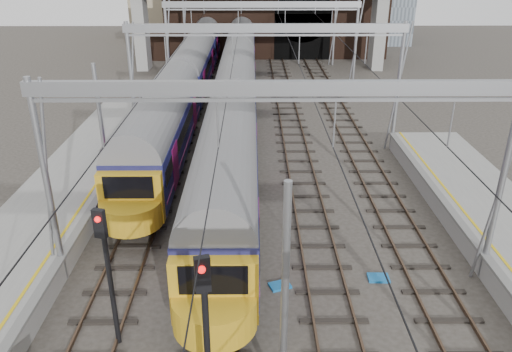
{
  "coord_description": "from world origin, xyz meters",
  "views": [
    {
      "loc": [
        -0.81,
        -8.24,
        11.76
      ],
      "look_at": [
        -0.66,
        12.41,
        2.4
      ],
      "focal_mm": 35.0,
      "sensor_mm": 36.0,
      "label": 1
    }
  ],
  "objects_px": {
    "signal_near_left": "(107,262)",
    "signal_near_centre": "(206,322)",
    "train_main": "(239,63)",
    "train_second": "(193,67)"
  },
  "relations": [
    {
      "from": "signal_near_left",
      "to": "signal_near_centre",
      "type": "xyz_separation_m",
      "value": [
        3.23,
        -2.82,
        0.14
      ]
    },
    {
      "from": "train_main",
      "to": "signal_near_centre",
      "type": "relative_size",
      "value": 12.38
    },
    {
      "from": "train_main",
      "to": "signal_near_left",
      "type": "bearing_deg",
      "value": -95.68
    },
    {
      "from": "train_second",
      "to": "signal_near_left",
      "type": "distance_m",
      "value": 30.64
    },
    {
      "from": "train_main",
      "to": "train_second",
      "type": "distance_m",
      "value": 4.4
    },
    {
      "from": "train_second",
      "to": "signal_near_left",
      "type": "xyz_separation_m",
      "value": [
        0.77,
        -30.63,
        0.66
      ]
    },
    {
      "from": "train_second",
      "to": "signal_near_centre",
      "type": "height_order",
      "value": "signal_near_centre"
    },
    {
      "from": "train_main",
      "to": "signal_near_centre",
      "type": "height_order",
      "value": "signal_near_centre"
    },
    {
      "from": "train_second",
      "to": "signal_near_centre",
      "type": "distance_m",
      "value": 33.7
    },
    {
      "from": "train_main",
      "to": "signal_near_centre",
      "type": "distance_m",
      "value": 35.3
    }
  ]
}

